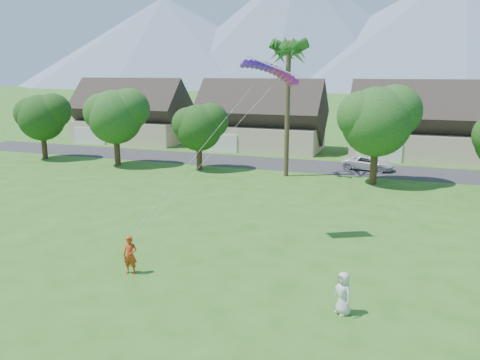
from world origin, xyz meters
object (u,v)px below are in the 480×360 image
at_px(kite_flyer, 130,255).
at_px(parked_car, 368,163).
at_px(watcher, 343,293).
at_px(parafoil_kite, 271,69).

relative_size(kite_flyer, parked_car, 0.38).
relative_size(kite_flyer, watcher, 1.05).
xyz_separation_m(kite_flyer, watcher, (10.30, -0.47, -0.05)).
xyz_separation_m(watcher, parked_car, (-1.51, 29.97, -0.20)).
relative_size(parked_car, parafoil_kite, 1.45).
distance_m(parked_car, parafoil_kite, 24.49).
bearing_deg(parked_car, kite_flyer, 172.75).
bearing_deg(parked_car, parafoil_kite, 179.58).
bearing_deg(parafoil_kite, parked_car, 52.66).
distance_m(kite_flyer, parked_car, 30.78).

